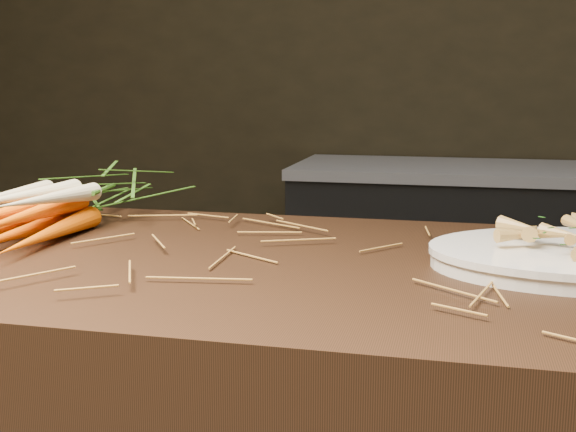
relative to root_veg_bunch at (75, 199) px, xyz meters
name	(u,v)px	position (x,y,z in m)	size (l,w,h in m)	color
back_counter	(526,274)	(0.94, 1.72, -0.53)	(1.82, 0.62, 0.84)	black
straw_bedding	(435,262)	(0.64, -0.16, -0.04)	(1.40, 0.60, 0.02)	#9B6828
root_veg_bunch	(75,199)	(0.00, 0.00, 0.00)	(0.20, 0.55, 0.10)	#D84D03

